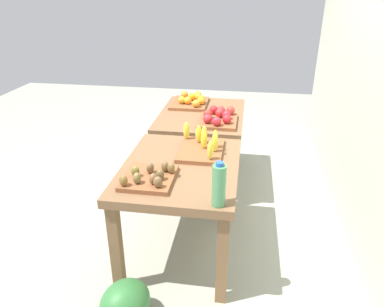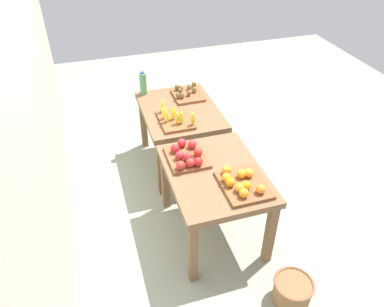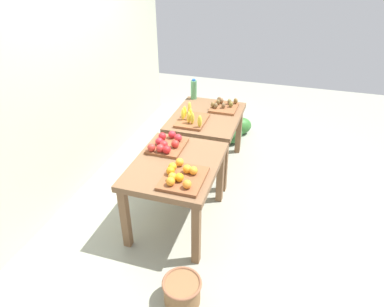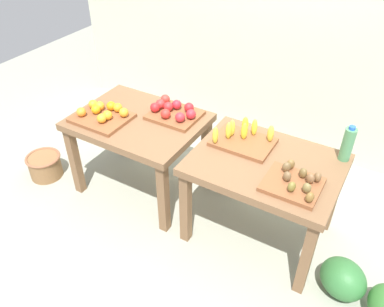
{
  "view_description": "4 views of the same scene",
  "coord_description": "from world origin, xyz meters",
  "px_view_note": "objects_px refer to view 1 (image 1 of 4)",
  "views": [
    {
      "loc": [
        2.77,
        0.42,
        1.87
      ],
      "look_at": [
        -0.01,
        -0.01,
        0.54
      ],
      "focal_mm": 34.04,
      "sensor_mm": 36.0,
      "label": 1
    },
    {
      "loc": [
        -2.85,
        0.91,
        2.75
      ],
      "look_at": [
        -0.05,
        0.05,
        0.56
      ],
      "focal_mm": 34.94,
      "sensor_mm": 36.0,
      "label": 2
    },
    {
      "loc": [
        -3.07,
        -0.93,
        2.44
      ],
      "look_at": [
        -0.05,
        -0.0,
        0.53
      ],
      "focal_mm": 31.46,
      "sensor_mm": 36.0,
      "label": 3
    },
    {
      "loc": [
        1.21,
        -2.13,
        2.41
      ],
      "look_at": [
        -0.07,
        0.04,
        0.53
      ],
      "focal_mm": 36.63,
      "sensor_mm": 36.0,
      "label": 4
    }
  ],
  "objects_px": {
    "display_table_right": "(181,178)",
    "kiwi_bin": "(149,177)",
    "wicker_basket": "(183,134)",
    "banana_crate": "(202,146)",
    "orange_bin": "(191,101)",
    "water_bottle": "(219,185)",
    "apple_bin": "(218,118)",
    "display_table_left": "(202,123)"
  },
  "relations": [
    {
      "from": "wicker_basket",
      "to": "orange_bin",
      "type": "bearing_deg",
      "value": 18.16
    },
    {
      "from": "orange_bin",
      "to": "kiwi_bin",
      "type": "height_order",
      "value": "orange_bin"
    },
    {
      "from": "banana_crate",
      "to": "wicker_basket",
      "type": "bearing_deg",
      "value": -165.1
    },
    {
      "from": "display_table_right",
      "to": "orange_bin",
      "type": "bearing_deg",
      "value": -174.13
    },
    {
      "from": "orange_bin",
      "to": "kiwi_bin",
      "type": "bearing_deg",
      "value": -0.49
    },
    {
      "from": "kiwi_bin",
      "to": "wicker_basket",
      "type": "relative_size",
      "value": 1.13
    },
    {
      "from": "display_table_right",
      "to": "kiwi_bin",
      "type": "relative_size",
      "value": 2.89
    },
    {
      "from": "apple_bin",
      "to": "kiwi_bin",
      "type": "relative_size",
      "value": 1.15
    },
    {
      "from": "display_table_right",
      "to": "banana_crate",
      "type": "height_order",
      "value": "banana_crate"
    },
    {
      "from": "display_table_left",
      "to": "apple_bin",
      "type": "relative_size",
      "value": 2.51
    },
    {
      "from": "apple_bin",
      "to": "kiwi_bin",
      "type": "bearing_deg",
      "value": -16.41
    },
    {
      "from": "orange_bin",
      "to": "wicker_basket",
      "type": "distance_m",
      "value": 0.93
    },
    {
      "from": "kiwi_bin",
      "to": "water_bottle",
      "type": "height_order",
      "value": "water_bottle"
    },
    {
      "from": "apple_bin",
      "to": "banana_crate",
      "type": "relative_size",
      "value": 0.94
    },
    {
      "from": "display_table_right",
      "to": "water_bottle",
      "type": "relative_size",
      "value": 3.82
    },
    {
      "from": "display_table_left",
      "to": "orange_bin",
      "type": "bearing_deg",
      "value": -150.19
    },
    {
      "from": "banana_crate",
      "to": "kiwi_bin",
      "type": "xyz_separation_m",
      "value": [
        0.49,
        -0.27,
        -0.01
      ]
    },
    {
      "from": "display_table_right",
      "to": "banana_crate",
      "type": "bearing_deg",
      "value": 153.74
    },
    {
      "from": "orange_bin",
      "to": "water_bottle",
      "type": "height_order",
      "value": "water_bottle"
    },
    {
      "from": "orange_bin",
      "to": "water_bottle",
      "type": "bearing_deg",
      "value": 13.67
    },
    {
      "from": "banana_crate",
      "to": "orange_bin",
      "type": "bearing_deg",
      "value": -167.0
    },
    {
      "from": "display_table_left",
      "to": "apple_bin",
      "type": "bearing_deg",
      "value": 38.24
    },
    {
      "from": "apple_bin",
      "to": "kiwi_bin",
      "type": "xyz_separation_m",
      "value": [
        1.14,
        -0.34,
        -0.01
      ]
    },
    {
      "from": "kiwi_bin",
      "to": "water_bottle",
      "type": "xyz_separation_m",
      "value": [
        0.2,
        0.46,
        0.1
      ]
    },
    {
      "from": "apple_bin",
      "to": "water_bottle",
      "type": "height_order",
      "value": "water_bottle"
    },
    {
      "from": "wicker_basket",
      "to": "display_table_right",
      "type": "bearing_deg",
      "value": 9.91
    },
    {
      "from": "display_table_right",
      "to": "kiwi_bin",
      "type": "distance_m",
      "value": 0.33
    },
    {
      "from": "orange_bin",
      "to": "apple_bin",
      "type": "bearing_deg",
      "value": 34.11
    },
    {
      "from": "apple_bin",
      "to": "water_bottle",
      "type": "relative_size",
      "value": 1.52
    },
    {
      "from": "display_table_right",
      "to": "wicker_basket",
      "type": "height_order",
      "value": "display_table_right"
    },
    {
      "from": "display_table_left",
      "to": "orange_bin",
      "type": "distance_m",
      "value": 0.32
    },
    {
      "from": "display_table_right",
      "to": "kiwi_bin",
      "type": "height_order",
      "value": "kiwi_bin"
    },
    {
      "from": "display_table_left",
      "to": "banana_crate",
      "type": "relative_size",
      "value": 2.36
    },
    {
      "from": "display_table_left",
      "to": "kiwi_bin",
      "type": "height_order",
      "value": "kiwi_bin"
    },
    {
      "from": "banana_crate",
      "to": "kiwi_bin",
      "type": "distance_m",
      "value": 0.56
    },
    {
      "from": "orange_bin",
      "to": "display_table_left",
      "type": "bearing_deg",
      "value": 29.81
    },
    {
      "from": "display_table_left",
      "to": "water_bottle",
      "type": "bearing_deg",
      "value": 10.86
    },
    {
      "from": "kiwi_bin",
      "to": "water_bottle",
      "type": "relative_size",
      "value": 1.32
    },
    {
      "from": "display_table_left",
      "to": "banana_crate",
      "type": "height_order",
      "value": "banana_crate"
    },
    {
      "from": "kiwi_bin",
      "to": "banana_crate",
      "type": "bearing_deg",
      "value": 151.01
    },
    {
      "from": "orange_bin",
      "to": "apple_bin",
      "type": "height_order",
      "value": "apple_bin"
    },
    {
      "from": "display_table_left",
      "to": "display_table_right",
      "type": "relative_size",
      "value": 1.0
    }
  ]
}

